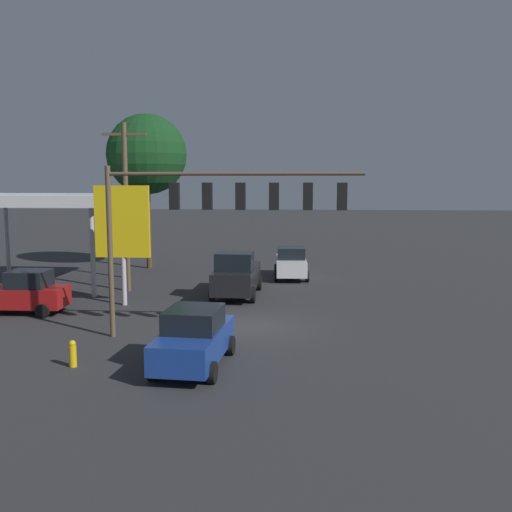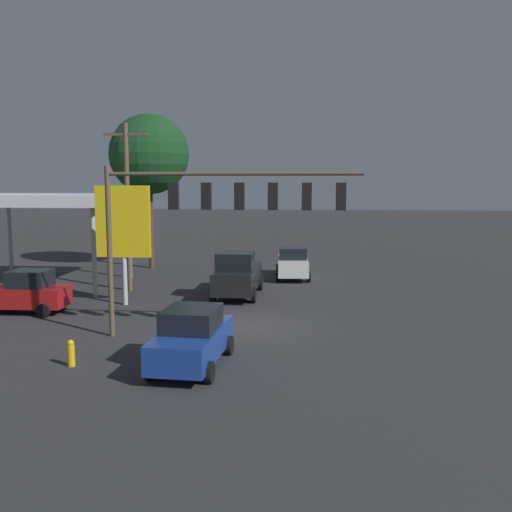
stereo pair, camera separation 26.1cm
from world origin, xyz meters
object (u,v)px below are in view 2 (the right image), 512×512
Objects in this scene: price_sign at (123,225)px; fire_hydrant at (71,353)px; sedan_waiting at (192,338)px; sedan_far at (293,263)px; hatchback_crossing at (26,292)px; utility_pole at (128,203)px; pickup_parked at (237,275)px; traffic_signal_assembly at (221,205)px; street_tree at (149,155)px.

price_sign is 9.98m from fire_hydrant.
fire_hydrant is (3.91, 0.35, -0.51)m from sedan_waiting.
sedan_waiting is at bearing -174.89° from fire_hydrant.
hatchback_crossing reaches higher than sedan_far.
sedan_waiting is 1.17× the size of hatchback_crossing.
pickup_parked is (-6.09, 1.02, -3.70)m from utility_pole.
sedan_far is 0.86× the size of pickup_parked.
traffic_signal_assembly is 2.13× the size of sedan_waiting.
pickup_parked reaches higher than fire_hydrant.
hatchback_crossing is (9.13, 4.61, -0.16)m from pickup_parked.
sedan_waiting is 22.95m from street_tree.
pickup_parked is at bearing -108.49° from fire_hydrant.
fire_hydrant is (-5.18, 7.20, -0.51)m from hatchback_crossing.
sedan_far is at bearing -110.51° from fire_hydrant.
fire_hydrant is (4.38, 3.69, -4.65)m from traffic_signal_assembly.
hatchback_crossing is at bearing -20.15° from traffic_signal_assembly.
sedan_far is at bearing -132.77° from price_sign.
price_sign is at bearing -62.96° from pickup_parked.
traffic_signal_assembly is 9.05m from pickup_parked.
price_sign is 1.10× the size of pickup_parked.
sedan_waiting is at bearing 108.99° from street_tree.
sedan_far is 17.66m from sedan_waiting.
traffic_signal_assembly reaches higher than price_sign.
street_tree reaches higher than price_sign.
sedan_waiting is (-6.05, 12.48, -3.86)m from utility_pole.
price_sign reaches higher than hatchback_crossing.
price_sign is 11.99m from sedan_far.
sedan_far is (-7.89, -8.53, -2.96)m from price_sign.
utility_pole is (6.52, -9.14, -0.28)m from traffic_signal_assembly.
pickup_parked is at bearing -27.42° from sedan_far.
traffic_signal_assembly is at bearing 175.88° from sedan_waiting.
fire_hydrant is at bearing 99.48° from utility_pole.
street_tree is at bearing -99.42° from hatchback_crossing.
street_tree is (1.08, -8.25, 2.96)m from utility_pole.
sedan_far is 6.58m from pickup_parked.
traffic_signal_assembly is at bearing -139.89° from fire_hydrant.
utility_pole reaches higher than pickup_parked.
hatchback_crossing is (3.04, 5.63, -3.86)m from utility_pole.
street_tree is at bearing -141.32° from pickup_parked.
price_sign is at bearing -45.86° from sedan_far.
street_tree reaches higher than fire_hydrant.
fire_hydrant is at bearing -17.53° from pickup_parked.
traffic_signal_assembly is 7.38m from fire_hydrant.
street_tree is at bearing -80.44° from price_sign.
sedan_waiting is at bearing 119.97° from price_sign.
sedan_far is at bearing -150.53° from utility_pole.
price_sign is at bearing 104.33° from utility_pole.
fire_hydrant is (3.95, 11.81, -0.67)m from pickup_parked.
utility_pole reaches higher than sedan_far.
price_sign reaches higher than fire_hydrant.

